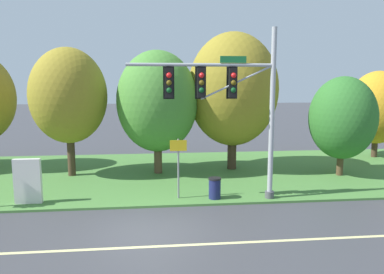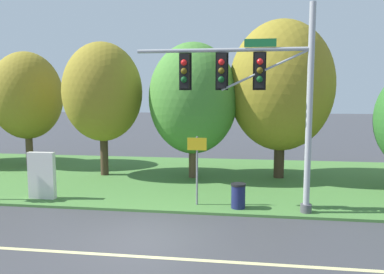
{
  "view_description": "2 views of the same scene",
  "coord_description": "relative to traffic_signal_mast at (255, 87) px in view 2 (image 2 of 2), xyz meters",
  "views": [
    {
      "loc": [
        0.15,
        -12.46,
        5.15
      ],
      "look_at": [
        2.0,
        4.61,
        2.63
      ],
      "focal_mm": 35.0,
      "sensor_mm": 36.0,
      "label": 1
    },
    {
      "loc": [
        3.04,
        -10.45,
        4.28
      ],
      "look_at": [
        1.06,
        3.6,
        2.69
      ],
      "focal_mm": 35.0,
      "sensor_mm": 36.0,
      "label": 2
    }
  ],
  "objects": [
    {
      "name": "ground_plane",
      "position": [
        -3.4,
        -3.01,
        -4.55
      ],
      "size": [
        160.0,
        160.0,
        0.0
      ],
      "primitive_type": "plane",
      "color": "#3D3D42"
    },
    {
      "name": "lane_stripe",
      "position": [
        -3.4,
        -4.21,
        -4.55
      ],
      "size": [
        36.0,
        0.16,
        0.01
      ],
      "primitive_type": "cube",
      "color": "beige",
      "rests_on": "ground"
    },
    {
      "name": "grass_verge",
      "position": [
        -3.4,
        5.24,
        -4.5
      ],
      "size": [
        48.0,
        11.5,
        0.1
      ],
      "primitive_type": "cube",
      "color": "#477A38",
      "rests_on": "ground"
    },
    {
      "name": "traffic_signal_mast",
      "position": [
        0.0,
        0.0,
        0.0
      ],
      "size": [
        6.32,
        0.49,
        7.32
      ],
      "color": "#9EA0A5",
      "rests_on": "grass_verge"
    },
    {
      "name": "route_sign_post",
      "position": [
        -2.12,
        0.4,
        -2.74
      ],
      "size": [
        0.73,
        0.08,
        2.63
      ],
      "color": "slate",
      "rests_on": "grass_verge"
    },
    {
      "name": "tree_left_of_mast",
      "position": [
        -13.14,
        7.2,
        -0.31
      ],
      "size": [
        4.11,
        4.11,
        6.72
      ],
      "color": "brown",
      "rests_on": "grass_verge"
    },
    {
      "name": "tree_behind_signpost",
      "position": [
        -7.63,
        5.12,
        -0.12
      ],
      "size": [
        4.07,
        4.07,
        6.89
      ],
      "color": "#423021",
      "rests_on": "grass_verge"
    },
    {
      "name": "tree_mid_verge",
      "position": [
        -2.93,
        5.18,
        -0.45
      ],
      "size": [
        4.44,
        4.44,
        6.79
      ],
      "color": "brown",
      "rests_on": "grass_verge"
    },
    {
      "name": "tree_tall_centre",
      "position": [
        1.41,
        5.74,
        0.18
      ],
      "size": [
        5.17,
        5.17,
        7.87
      ],
      "color": "#423021",
      "rests_on": "grass_verge"
    },
    {
      "name": "info_kiosk",
      "position": [
        -8.44,
        0.38,
        -3.51
      ],
      "size": [
        1.1,
        0.24,
        1.9
      ],
      "color": "silver",
      "rests_on": "grass_verge"
    },
    {
      "name": "trash_bin",
      "position": [
        -0.55,
        0.18,
        -3.98
      ],
      "size": [
        0.56,
        0.56,
        0.93
      ],
      "color": "#191E4C",
      "rests_on": "grass_verge"
    }
  ]
}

